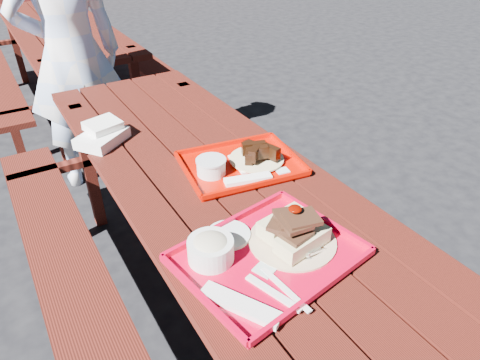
% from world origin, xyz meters
% --- Properties ---
extents(ground, '(60.00, 60.00, 0.00)m').
position_xyz_m(ground, '(0.00, 0.00, 0.00)').
color(ground, black).
rests_on(ground, ground).
extents(picnic_table_near, '(1.41, 2.40, 0.75)m').
position_xyz_m(picnic_table_near, '(-0.00, 0.00, 0.56)').
color(picnic_table_near, '#4B150E').
rests_on(picnic_table_near, ground).
extents(picnic_table_far, '(1.41, 2.40, 0.75)m').
position_xyz_m(picnic_table_far, '(-0.00, 2.80, 0.56)').
color(picnic_table_far, '#4B150E').
rests_on(picnic_table_far, ground).
extents(near_tray, '(0.55, 0.46, 0.16)m').
position_xyz_m(near_tray, '(-0.10, -0.44, 0.79)').
color(near_tray, '#BB0223').
rests_on(near_tray, picnic_table_near).
extents(far_tray, '(0.48, 0.40, 0.07)m').
position_xyz_m(far_tray, '(0.10, 0.01, 0.77)').
color(far_tray, '#B70B00').
rests_on(far_tray, picnic_table_near).
extents(white_cloth, '(0.25, 0.24, 0.08)m').
position_xyz_m(white_cloth, '(-0.29, 0.50, 0.79)').
color(white_cloth, white).
rests_on(white_cloth, picnic_table_near).
extents(person, '(0.63, 0.42, 1.70)m').
position_xyz_m(person, '(-0.17, 1.50, 0.85)').
color(person, '#BAD1FF').
rests_on(person, ground).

